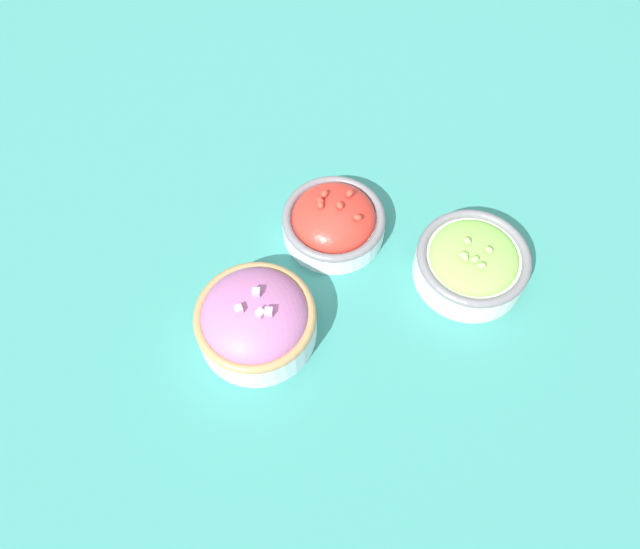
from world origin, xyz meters
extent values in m
plane|color=#337F75|center=(0.00, 0.00, 0.00)|extent=(3.00, 3.00, 0.00)
cylinder|color=silver|center=(0.10, 0.02, 0.02)|extent=(0.14, 0.14, 0.04)
torus|color=#997A4C|center=(0.10, 0.02, 0.04)|extent=(0.14, 0.14, 0.01)
ellipsoid|color=#9E5B8E|center=(0.10, 0.02, 0.04)|extent=(0.12, 0.12, 0.06)
cube|color=#C699C1|center=(0.09, 0.03, 0.08)|extent=(0.01, 0.01, 0.01)
cube|color=#C699C1|center=(0.11, 0.01, 0.08)|extent=(0.01, 0.01, 0.01)
cube|color=#C699C1|center=(0.09, 0.01, 0.08)|extent=(0.01, 0.01, 0.01)
cube|color=#C699C1|center=(0.09, 0.03, 0.08)|extent=(0.01, 0.01, 0.01)
cylinder|color=silver|center=(-0.06, -0.06, 0.02)|extent=(0.13, 0.13, 0.03)
torus|color=slate|center=(-0.06, -0.06, 0.03)|extent=(0.13, 0.13, 0.01)
ellipsoid|color=red|center=(-0.06, -0.06, 0.03)|extent=(0.11, 0.11, 0.05)
ellipsoid|color=red|center=(-0.08, -0.07, 0.06)|extent=(0.01, 0.01, 0.01)
ellipsoid|color=red|center=(-0.04, -0.07, 0.06)|extent=(0.01, 0.01, 0.01)
ellipsoid|color=red|center=(-0.05, -0.07, 0.06)|extent=(0.01, 0.01, 0.01)
ellipsoid|color=red|center=(-0.06, -0.06, 0.06)|extent=(0.01, 0.01, 0.01)
ellipsoid|color=red|center=(-0.07, -0.03, 0.06)|extent=(0.01, 0.01, 0.01)
ellipsoid|color=red|center=(-0.06, -0.08, 0.06)|extent=(0.01, 0.01, 0.01)
cylinder|color=silver|center=(-0.17, 0.08, 0.02)|extent=(0.14, 0.14, 0.04)
torus|color=slate|center=(-0.17, 0.08, 0.04)|extent=(0.14, 0.14, 0.01)
ellipsoid|color=#7ABC4C|center=(-0.17, 0.08, 0.04)|extent=(0.11, 0.11, 0.03)
ellipsoid|color=#99D166|center=(-0.15, 0.08, 0.06)|extent=(0.01, 0.01, 0.01)
ellipsoid|color=#99D166|center=(-0.15, 0.08, 0.06)|extent=(0.01, 0.01, 0.01)
ellipsoid|color=#99D166|center=(-0.16, 0.10, 0.06)|extent=(0.01, 0.01, 0.01)
ellipsoid|color=#99D166|center=(-0.16, 0.09, 0.06)|extent=(0.01, 0.01, 0.01)
ellipsoid|color=#99D166|center=(-0.18, 0.09, 0.06)|extent=(0.01, 0.01, 0.01)
ellipsoid|color=#99D166|center=(-0.17, 0.06, 0.06)|extent=(0.01, 0.01, 0.01)
camera|label=1|loc=(0.19, 0.32, 0.69)|focal=35.00mm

